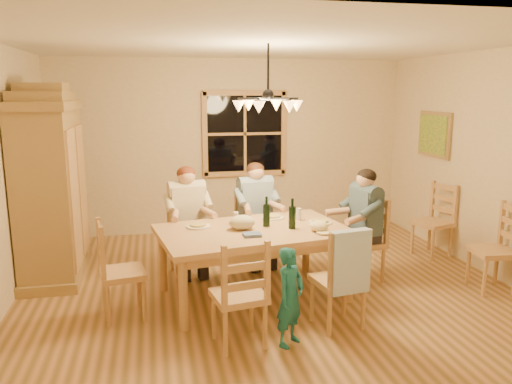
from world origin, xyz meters
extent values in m
plane|color=brown|center=(0.00, 0.00, 0.00)|extent=(5.50, 5.50, 0.00)
cube|color=white|center=(0.00, 0.00, 2.70)|extent=(5.50, 5.00, 0.02)
cube|color=beige|center=(0.00, 2.50, 1.35)|extent=(5.50, 0.02, 2.70)
cube|color=beige|center=(2.75, 0.00, 1.35)|extent=(0.02, 5.00, 2.70)
cube|color=black|center=(0.20, 2.48, 1.55)|extent=(1.20, 0.03, 1.20)
cube|color=#B77E50|center=(0.20, 2.46, 1.55)|extent=(1.30, 0.06, 1.30)
cube|color=olive|center=(2.72, 1.20, 1.60)|extent=(0.04, 0.78, 0.64)
cube|color=#1E6B2D|center=(2.69, 1.20, 1.60)|extent=(0.02, 0.68, 0.54)
cylinder|color=black|center=(0.00, 0.00, 2.44)|extent=(0.02, 0.02, 0.53)
sphere|color=black|center=(0.00, 0.00, 2.17)|extent=(0.12, 0.12, 0.12)
cylinder|color=black|center=(0.16, 0.00, 2.13)|extent=(0.34, 0.02, 0.02)
cone|color=#FFB259|center=(0.32, 0.00, 2.05)|extent=(0.13, 0.13, 0.12)
cylinder|color=black|center=(0.08, 0.14, 2.13)|extent=(0.19, 0.31, 0.02)
cone|color=#FFB259|center=(0.16, 0.28, 2.05)|extent=(0.13, 0.13, 0.12)
cylinder|color=black|center=(-0.08, 0.14, 2.13)|extent=(0.19, 0.31, 0.02)
cone|color=#FFB259|center=(-0.16, 0.28, 2.05)|extent=(0.13, 0.13, 0.12)
cylinder|color=black|center=(-0.16, 0.00, 2.13)|extent=(0.34, 0.02, 0.02)
cone|color=#FFB259|center=(-0.32, 0.00, 2.05)|extent=(0.13, 0.13, 0.12)
cylinder|color=black|center=(-0.08, -0.14, 2.13)|extent=(0.19, 0.31, 0.02)
cone|color=#FFB259|center=(-0.16, -0.28, 2.05)|extent=(0.13, 0.13, 0.12)
cylinder|color=black|center=(0.08, -0.14, 2.13)|extent=(0.19, 0.31, 0.02)
cone|color=#FFB259|center=(0.16, -0.28, 2.05)|extent=(0.13, 0.13, 0.12)
cube|color=olive|center=(-2.43, 0.90, 1.00)|extent=(0.60, 1.30, 2.00)
cube|color=olive|center=(-2.43, 0.90, 2.05)|extent=(0.66, 1.40, 0.10)
cube|color=olive|center=(-2.43, 0.90, 2.15)|extent=(0.58, 1.00, 0.12)
cube|color=olive|center=(-2.43, 0.90, 2.25)|extent=(0.52, 0.55, 0.10)
cube|color=#B77E50|center=(-2.12, 0.57, 1.00)|extent=(0.03, 0.55, 1.60)
cube|color=#B77E50|center=(-2.12, 1.23, 1.00)|extent=(0.03, 0.55, 1.60)
cube|color=olive|center=(-2.43, 0.90, 0.06)|extent=(0.66, 1.40, 0.12)
cube|color=tan|center=(-0.20, -0.22, 0.73)|extent=(2.16, 1.52, 0.06)
cube|color=#B77E50|center=(-0.20, -0.22, 0.65)|extent=(1.99, 1.35, 0.10)
cylinder|color=#B77E50|center=(-1.00, -0.86, 0.35)|extent=(0.09, 0.09, 0.70)
cylinder|color=#B77E50|center=(0.76, -0.57, 0.35)|extent=(0.09, 0.09, 0.70)
cylinder|color=#B77E50|center=(-1.17, 0.14, 0.35)|extent=(0.09, 0.09, 0.70)
cylinder|color=#B77E50|center=(0.60, 0.43, 0.35)|extent=(0.09, 0.09, 0.70)
cube|color=#B77E50|center=(-0.85, 0.63, 0.45)|extent=(0.50, 0.49, 0.06)
cube|color=#B77E50|center=(-0.85, 0.63, 0.72)|extent=(0.38, 0.11, 0.54)
cube|color=#B77E50|center=(0.02, 0.77, 0.45)|extent=(0.50, 0.49, 0.06)
cube|color=#B77E50|center=(0.02, 0.77, 0.72)|extent=(0.38, 0.11, 0.54)
cube|color=#B77E50|center=(-0.54, -1.22, 0.45)|extent=(0.50, 0.49, 0.06)
cube|color=#B77E50|center=(-0.54, -1.22, 0.72)|extent=(0.38, 0.11, 0.54)
cube|color=#B77E50|center=(0.44, -1.06, 0.45)|extent=(0.50, 0.49, 0.06)
cube|color=#B77E50|center=(0.44, -1.06, 0.72)|extent=(0.38, 0.11, 0.54)
cube|color=#B77E50|center=(-1.56, -0.44, 0.45)|extent=(0.49, 0.50, 0.06)
cube|color=#B77E50|center=(-1.56, -0.44, 0.72)|extent=(0.11, 0.38, 0.54)
cube|color=#B77E50|center=(1.16, 0.01, 0.45)|extent=(0.49, 0.50, 0.06)
cube|color=#B77E50|center=(1.16, 0.01, 0.72)|extent=(0.11, 0.38, 0.54)
cube|color=beige|center=(-0.85, 0.63, 0.84)|extent=(0.43, 0.28, 0.52)
cube|color=#262328|center=(-0.85, 0.63, 0.53)|extent=(0.44, 0.48, 0.14)
sphere|color=tan|center=(-0.85, 0.63, 1.22)|extent=(0.21, 0.21, 0.21)
ellipsoid|color=#592614|center=(-0.85, 0.63, 1.25)|extent=(0.22, 0.22, 0.17)
cube|color=#2D517B|center=(0.02, 0.77, 0.84)|extent=(0.43, 0.28, 0.52)
cube|color=#262328|center=(0.02, 0.77, 0.53)|extent=(0.44, 0.48, 0.14)
sphere|color=tan|center=(0.02, 0.77, 1.22)|extent=(0.21, 0.21, 0.21)
ellipsoid|color=#381E11|center=(0.02, 0.77, 1.25)|extent=(0.22, 0.22, 0.17)
cube|color=#3D5262|center=(1.16, 0.01, 0.84)|extent=(0.28, 0.43, 0.52)
cube|color=#262328|center=(1.16, 0.01, 0.53)|extent=(0.48, 0.44, 0.14)
sphere|color=tan|center=(1.16, 0.01, 1.22)|extent=(0.21, 0.21, 0.21)
ellipsoid|color=black|center=(1.16, 0.01, 1.25)|extent=(0.22, 0.22, 0.17)
cube|color=#ACC5E9|center=(0.47, -1.25, 0.70)|extent=(0.39, 0.16, 0.58)
cylinder|color=black|center=(-0.04, -0.13, 0.93)|extent=(0.08, 0.08, 0.33)
cylinder|color=black|center=(0.21, -0.27, 0.93)|extent=(0.08, 0.08, 0.33)
cylinder|color=white|center=(-0.77, -0.02, 0.77)|extent=(0.26, 0.26, 0.02)
cylinder|color=white|center=(0.11, 0.19, 0.77)|extent=(0.26, 0.26, 0.02)
cylinder|color=white|center=(0.58, -0.12, 0.77)|extent=(0.26, 0.26, 0.02)
cylinder|color=silver|center=(-0.36, 0.02, 0.83)|extent=(0.06, 0.06, 0.14)
cylinder|color=silver|center=(0.38, 0.05, 0.83)|extent=(0.06, 0.06, 0.14)
ellipsoid|color=beige|center=(0.46, -0.43, 0.82)|extent=(0.20, 0.20, 0.11)
cube|color=slate|center=(-0.27, -0.46, 0.78)|extent=(0.20, 0.17, 0.03)
ellipsoid|color=tan|center=(-0.32, -0.19, 0.84)|extent=(0.28, 0.22, 0.15)
imported|color=#1A6976|center=(-0.10, -1.32, 0.45)|extent=(0.38, 0.38, 0.89)
cube|color=#B77E50|center=(2.45, -0.58, 0.45)|extent=(0.47, 0.49, 0.06)
cube|color=#B77E50|center=(2.45, -0.58, 0.72)|extent=(0.10, 0.38, 0.54)
cube|color=#B77E50|center=(2.45, 0.66, 0.45)|extent=(0.53, 0.55, 0.06)
cube|color=#B77E50|center=(2.45, 0.66, 0.72)|extent=(0.16, 0.38, 0.54)
camera|label=1|loc=(-1.22, -5.26, 2.21)|focal=35.00mm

